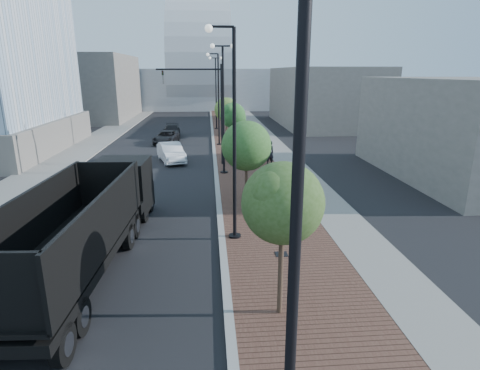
{
  "coord_description": "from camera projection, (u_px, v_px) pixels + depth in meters",
  "views": [
    {
      "loc": [
        -0.5,
        -6.67,
        7.39
      ],
      "look_at": [
        1.0,
        12.0,
        2.0
      ],
      "focal_mm": 29.44,
      "sensor_mm": 36.0,
      "label": 1
    }
  ],
  "objects": [
    {
      "name": "streetlight_0",
      "position": [
        294.0,
        271.0,
        5.27
      ],
      "size": [
        1.72,
        0.56,
        9.28
      ],
      "color": "black",
      "rests_on": "ground"
    },
    {
      "name": "commercial_block_nw",
      "position": [
        86.0,
        88.0,
        63.03
      ],
      "size": [
        14.0,
        20.0,
        10.0
      ],
      "primitive_type": "cube",
      "color": "#605C56",
      "rests_on": "ground"
    },
    {
      "name": "tree_1",
      "position": [
        247.0,
        146.0,
        22.05
      ],
      "size": [
        2.82,
        2.82,
        4.82
      ],
      "color": "#382619",
      "rests_on": "ground"
    },
    {
      "name": "traffic_mast",
      "position": [
        210.0,
        104.0,
        31.02
      ],
      "size": [
        5.09,
        0.2,
        8.0
      ],
      "color": "black",
      "rests_on": "ground"
    },
    {
      "name": "dark_car_mid",
      "position": [
        166.0,
        137.0,
        42.14
      ],
      "size": [
        2.75,
        4.97,
        1.32
      ],
      "primitive_type": "imported",
      "rotation": [
        0.0,
        0.0,
        -0.12
      ],
      "color": "black",
      "rests_on": "ground"
    },
    {
      "name": "tree_2",
      "position": [
        233.0,
        116.0,
        33.43
      ],
      "size": [
        2.23,
        2.16,
        4.92
      ],
      "color": "#382619",
      "rests_on": "ground"
    },
    {
      "name": "streetlight_1",
      "position": [
        232.0,
        146.0,
        16.89
      ],
      "size": [
        1.44,
        0.56,
        9.21
      ],
      "color": "black",
      "rests_on": "ground"
    },
    {
      "name": "convention_center",
      "position": [
        201.0,
        79.0,
        88.09
      ],
      "size": [
        50.0,
        30.0,
        50.0
      ],
      "color": "#A5AAAF",
      "rests_on": "ground"
    },
    {
      "name": "dump_truck",
      "position": [
        104.0,
        212.0,
        17.13
      ],
      "size": [
        3.3,
        13.63,
        3.57
      ],
      "rotation": [
        0.0,
        0.0,
        -0.05
      ],
      "color": "black",
      "rests_on": "ground"
    },
    {
      "name": "sidewalk",
      "position": [
        242.0,
        136.0,
        47.05
      ],
      "size": [
        7.0,
        140.0,
        0.12
      ],
      "primitive_type": "cube",
      "color": "#4C2D23",
      "rests_on": "ground"
    },
    {
      "name": "utility_cover_2",
      "position": [
        252.0,
        183.0,
        26.82
      ],
      "size": [
        0.5,
        0.5,
        0.02
      ],
      "primitive_type": "cube",
      "color": "black",
      "rests_on": "sidewalk"
    },
    {
      "name": "dark_car_far",
      "position": [
        172.0,
        130.0,
        46.99
      ],
      "size": [
        2.12,
        4.75,
        1.36
      ],
      "primitive_type": "imported",
      "rotation": [
        0.0,
        0.0,
        0.05
      ],
      "color": "black",
      "rests_on": "ground"
    },
    {
      "name": "streetlight_3",
      "position": [
        218.0,
        103.0,
        39.88
      ],
      "size": [
        1.44,
        0.56,
        9.21
      ],
      "color": "black",
      "rests_on": "ground"
    },
    {
      "name": "curb",
      "position": [
        213.0,
        136.0,
        46.77
      ],
      "size": [
        0.3,
        140.0,
        0.14
      ],
      "primitive_type": "cube",
      "color": "gray",
      "rests_on": "ground"
    },
    {
      "name": "utility_cover_1",
      "position": [
        281.0,
        254.0,
        16.29
      ],
      "size": [
        0.5,
        0.5,
        0.02
      ],
      "primitive_type": "cube",
      "color": "black",
      "rests_on": "sidewalk"
    },
    {
      "name": "west_sidewalk",
      "position": [
        101.0,
        137.0,
        45.77
      ],
      "size": [
        4.0,
        140.0,
        0.12
      ],
      "primitive_type": "cube",
      "color": "slate",
      "rests_on": "ground"
    },
    {
      "name": "commercial_block_ne",
      "position": [
        323.0,
        97.0,
        56.5
      ],
      "size": [
        12.0,
        22.0,
        8.0
      ],
      "primitive_type": "cube",
      "color": "#67625C",
      "rests_on": "ground"
    },
    {
      "name": "commercial_block_e",
      "position": [
        468.0,
        129.0,
        28.05
      ],
      "size": [
        10.0,
        16.0,
        7.0
      ],
      "primitive_type": "cube",
      "color": "#615C57",
      "rests_on": "ground"
    },
    {
      "name": "concrete_strip",
      "position": [
        264.0,
        135.0,
        47.25
      ],
      "size": [
        2.4,
        140.0,
        0.13
      ],
      "primitive_type": "cube",
      "color": "slate",
      "rests_on": "ground"
    },
    {
      "name": "tree_3",
      "position": [
        227.0,
        110.0,
        45.09
      ],
      "size": [
        2.75,
        2.75,
        4.63
      ],
      "color": "#382619",
      "rests_on": "ground"
    },
    {
      "name": "pedestrian",
      "position": [
        269.0,
        153.0,
        32.04
      ],
      "size": [
        0.86,
        0.69,
        2.06
      ],
      "primitive_type": "imported",
      "rotation": [
        0.0,
        0.0,
        3.43
      ],
      "color": "black",
      "rests_on": "ground"
    },
    {
      "name": "tree_0",
      "position": [
        284.0,
        203.0,
        11.43
      ],
      "size": [
        2.47,
        2.43,
        4.95
      ],
      "color": "#382619",
      "rests_on": "ground"
    },
    {
      "name": "white_sedan",
      "position": [
        171.0,
        152.0,
        33.55
      ],
      "size": [
        2.98,
        5.14,
        1.6
      ],
      "primitive_type": "imported",
      "rotation": [
        0.0,
        0.0,
        0.28
      ],
      "color": "white",
      "rests_on": "ground"
    },
    {
      "name": "streetlight_2",
      "position": [
        223.0,
        109.0,
        28.26
      ],
      "size": [
        1.72,
        0.56,
        9.28
      ],
      "color": "black",
      "rests_on": "ground"
    },
    {
      "name": "streetlight_4",
      "position": [
        216.0,
        93.0,
        51.25
      ],
      "size": [
        1.72,
        0.56,
        9.28
      ],
      "color": "black",
      "rests_on": "ground"
    }
  ]
}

